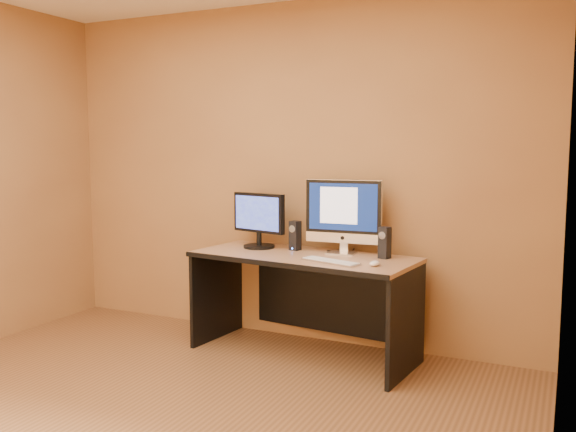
{
  "coord_description": "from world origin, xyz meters",
  "views": [
    {
      "loc": [
        2.03,
        -2.31,
        1.5
      ],
      "look_at": [
        0.24,
        1.51,
        1.02
      ],
      "focal_mm": 38.0,
      "sensor_mm": 36.0,
      "label": 1
    }
  ],
  "objects": [
    {
      "name": "imac",
      "position": [
        0.54,
        1.78,
        1.01
      ],
      "size": [
        0.58,
        0.24,
        0.55
      ],
      "primitive_type": null,
      "rotation": [
        0.0,
        0.0,
        0.06
      ],
      "color": "silver",
      "rests_on": "desk"
    },
    {
      "name": "cable_b",
      "position": [
        0.47,
        1.89,
        0.74
      ],
      "size": [
        0.12,
        0.14,
        0.01
      ],
      "primitive_type": "cylinder",
      "rotation": [
        1.57,
        0.0,
        -0.71
      ],
      "color": "black",
      "rests_on": "desk"
    },
    {
      "name": "cable_a",
      "position": [
        0.58,
        1.9,
        0.74
      ],
      "size": [
        0.06,
        0.21,
        0.01
      ],
      "primitive_type": "cylinder",
      "rotation": [
        1.57,
        0.0,
        0.22
      ],
      "color": "black",
      "rests_on": "desk"
    },
    {
      "name": "speaker_left",
      "position": [
        0.18,
        1.77,
        0.84
      ],
      "size": [
        0.08,
        0.08,
        0.22
      ],
      "primitive_type": null,
      "rotation": [
        0.0,
        0.0,
        -0.21
      ],
      "color": "black",
      "rests_on": "desk"
    },
    {
      "name": "keyboard",
      "position": [
        0.59,
        1.42,
        0.74
      ],
      "size": [
        0.44,
        0.24,
        0.02
      ],
      "primitive_type": "cube",
      "rotation": [
        0.0,
        0.0,
        -0.31
      ],
      "color": "#B7B7BC",
      "rests_on": "desk"
    },
    {
      "name": "mouse",
      "position": [
        0.89,
        1.44,
        0.75
      ],
      "size": [
        0.07,
        0.11,
        0.04
      ],
      "primitive_type": "ellipsoid",
      "rotation": [
        0.0,
        0.0,
        -0.11
      ],
      "color": "white",
      "rests_on": "desk"
    },
    {
      "name": "desk",
      "position": [
        0.32,
        1.61,
        0.37
      ],
      "size": [
        1.66,
        0.87,
        0.73
      ],
      "primitive_type": null,
      "rotation": [
        0.0,
        0.0,
        -0.11
      ],
      "color": "#A87E54",
      "rests_on": "ground"
    },
    {
      "name": "second_monitor",
      "position": [
        -0.12,
        1.75,
        0.94
      ],
      "size": [
        0.52,
        0.34,
        0.42
      ],
      "primitive_type": null,
      "rotation": [
        0.0,
        0.0,
        -0.23
      ],
      "color": "black",
      "rests_on": "desk"
    },
    {
      "name": "speaker_right",
      "position": [
        0.88,
        1.73,
        0.84
      ],
      "size": [
        0.08,
        0.09,
        0.22
      ],
      "primitive_type": null,
      "rotation": [
        0.0,
        0.0,
        -0.24
      ],
      "color": "black",
      "rests_on": "desk"
    },
    {
      "name": "walls",
      "position": [
        0.0,
        0.0,
        1.3
      ],
      "size": [
        4.0,
        4.0,
        2.6
      ],
      "primitive_type": null,
      "color": "#9B6E3E",
      "rests_on": "ground"
    }
  ]
}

